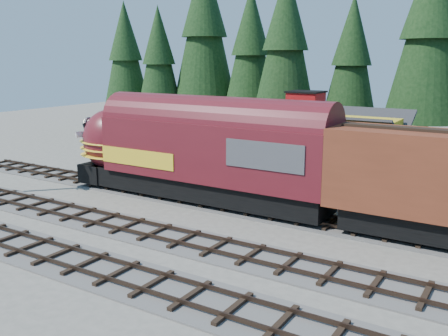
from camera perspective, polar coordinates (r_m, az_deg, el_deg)
The scene contains 9 objects.
ground at distance 25.16m, azimuth -0.71°, elevation -7.31°, with size 120.00×120.00×0.00m, color #6B665B.
track_siding at distance 25.52m, azimuth 24.03°, elevation -8.00°, with size 68.00×3.20×0.33m.
track_main_south at distance 20.01m, azimuth 21.44°, elevation -13.45°, with size 68.00×3.20×0.33m.
track_spur at distance 45.05m, azimuth 0.94°, elevation 1.65°, with size 32.00×3.20×0.33m.
depot at distance 33.47m, azimuth 9.03°, elevation 2.77°, with size 12.80×7.00×5.30m.
locomotive at distance 30.17m, azimuth -4.12°, elevation 1.54°, with size 17.91×3.56×4.87m.
caboose at distance 41.90m, azimuth 7.96°, elevation 4.37°, with size 10.50×3.05×5.46m.
pickup_truck_a at distance 35.38m, azimuth -6.68°, elevation -0.18°, with size 2.72×5.89×1.64m, color black.
pickup_truck_b at distance 42.09m, azimuth -8.65°, elevation 1.95°, with size 2.62×6.44×1.87m, color #ACAFB4.
Camera 1 is at (12.80, -19.92, 8.52)m, focal length 40.00 mm.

